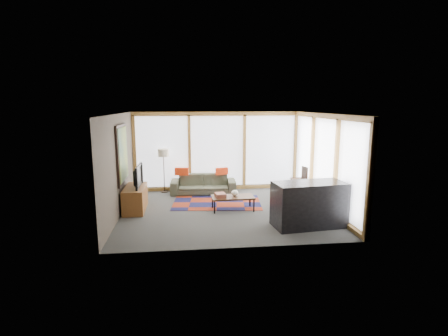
{
  "coord_description": "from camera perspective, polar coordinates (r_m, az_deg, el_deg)",
  "views": [
    {
      "loc": [
        -1.07,
        -9.03,
        2.84
      ],
      "look_at": [
        0.0,
        0.4,
        1.1
      ],
      "focal_mm": 28.0,
      "sensor_mm": 36.0,
      "label": 1
    }
  ],
  "objects": [
    {
      "name": "room_envelope",
      "position": [
        9.81,
        2.77,
        2.76
      ],
      "size": [
        5.52,
        5.02,
        2.62
      ],
      "color": "#463B32",
      "rests_on": "ground"
    },
    {
      "name": "book_stack",
      "position": [
        9.38,
        -0.6,
        -4.47
      ],
      "size": [
        0.31,
        0.36,
        0.11
      ],
      "primitive_type": "cube",
      "rotation": [
        0.0,
        0.0,
        0.15
      ],
      "color": "brown",
      "rests_on": "coffee_table"
    },
    {
      "name": "rug",
      "position": [
        10.27,
        -1.18,
        -5.64
      ],
      "size": [
        2.67,
        1.87,
        0.01
      ],
      "primitive_type": "cube",
      "rotation": [
        0.0,
        0.0,
        -0.1
      ],
      "color": "maroon",
      "rests_on": "ground"
    },
    {
      "name": "bowl_a",
      "position": [
        9.7,
        14.68,
        -3.2
      ],
      "size": [
        0.25,
        0.25,
        0.11
      ],
      "primitive_type": "ellipsoid",
      "rotation": [
        0.0,
        0.0,
        0.19
      ],
      "color": "black",
      "rests_on": "bookshelf"
    },
    {
      "name": "television",
      "position": [
        9.67,
        -14.3,
        -1.28
      ],
      "size": [
        0.16,
        1.02,
        0.59
      ],
      "primitive_type": "imported",
      "rotation": [
        0.0,
        0.0,
        1.54
      ],
      "color": "black",
      "rests_on": "tv_console"
    },
    {
      "name": "sofa",
      "position": [
        11.29,
        -3.41,
        -2.62
      ],
      "size": [
        2.12,
        0.93,
        0.61
      ],
      "primitive_type": "imported",
      "rotation": [
        0.0,
        0.0,
        -0.06
      ],
      "color": "#313526",
      "rests_on": "ground"
    },
    {
      "name": "ground",
      "position": [
        9.53,
        0.27,
        -6.95
      ],
      "size": [
        5.5,
        5.5,
        0.0
      ],
      "primitive_type": "plane",
      "color": "#31312E",
      "rests_on": "ground"
    },
    {
      "name": "bar_counter",
      "position": [
        8.46,
        13.71,
        -5.79
      ],
      "size": [
        1.74,
        0.97,
        1.05
      ],
      "primitive_type": "cube",
      "rotation": [
        0.0,
        0.0,
        0.12
      ],
      "color": "black",
      "rests_on": "ground"
    },
    {
      "name": "vase",
      "position": [
        9.48,
        1.77,
        -4.12
      ],
      "size": [
        0.23,
        0.23,
        0.17
      ],
      "primitive_type": "ellipsoid",
      "rotation": [
        0.0,
        0.0,
        -0.18
      ],
      "color": "silver",
      "rests_on": "coffee_table"
    },
    {
      "name": "bowl_b",
      "position": [
        10.04,
        14.37,
        -2.81
      ],
      "size": [
        0.17,
        0.17,
        0.08
      ],
      "primitive_type": "ellipsoid",
      "rotation": [
        0.0,
        0.0,
        0.1
      ],
      "color": "black",
      "rests_on": "bookshelf"
    },
    {
      "name": "shelf_picture",
      "position": [
        10.95,
        13.03,
        -0.81
      ],
      "size": [
        0.1,
        0.3,
        0.4
      ],
      "primitive_type": "cube",
      "rotation": [
        0.0,
        0.0,
        0.22
      ],
      "color": "black",
      "rests_on": "bookshelf"
    },
    {
      "name": "tv_console",
      "position": [
        9.79,
        -14.29,
        -4.85
      ],
      "size": [
        0.54,
        1.29,
        0.65
      ],
      "primitive_type": "cube",
      "color": "brown",
      "rests_on": "ground"
    },
    {
      "name": "bookshelf",
      "position": [
        10.29,
        13.68,
        -4.31
      ],
      "size": [
        0.41,
        2.26,
        0.57
      ],
      "primitive_type": null,
      "color": "#321B10",
      "rests_on": "ground"
    },
    {
      "name": "coffee_table",
      "position": [
        9.53,
        1.44,
        -5.76
      ],
      "size": [
        1.16,
        0.61,
        0.38
      ],
      "primitive_type": null,
      "rotation": [
        0.0,
        0.0,
        0.03
      ],
      "color": "#321B10",
      "rests_on": "ground"
    },
    {
      "name": "pillow_right",
      "position": [
        11.23,
        -0.36,
        -0.51
      ],
      "size": [
        0.42,
        0.2,
        0.22
      ],
      "primitive_type": "cube",
      "rotation": [
        0.0,
        0.0,
        0.21
      ],
      "color": "red",
      "rests_on": "sofa"
    },
    {
      "name": "pillow_left",
      "position": [
        11.21,
        -6.93,
        -0.56
      ],
      "size": [
        0.45,
        0.19,
        0.24
      ],
      "primitive_type": "cube",
      "rotation": [
        0.0,
        0.0,
        -0.13
      ],
      "color": "red",
      "rests_on": "sofa"
    },
    {
      "name": "floor_lamp",
      "position": [
        11.5,
        -9.78,
        -0.41
      ],
      "size": [
        0.36,
        0.36,
        1.43
      ],
      "primitive_type": null,
      "color": "black",
      "rests_on": "ground"
    }
  ]
}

